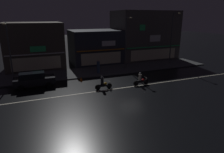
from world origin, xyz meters
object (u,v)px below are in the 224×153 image
object	(u,v)px
streetlamp_mid	(127,39)
traffic_cone	(81,79)
streetlamp_east	(172,35)
pedestrian_on_sidewalk	(98,67)
motorcycle_following	(141,80)
motorcycle_lead	(103,84)
streetlamp_west	(9,47)
parked_car_near_kerb	(34,79)

from	to	relation	value
streetlamp_mid	traffic_cone	xyz separation A→B (m)	(-7.56, -3.20, -4.20)
streetlamp_east	pedestrian_on_sidewalk	distance (m)	13.20
motorcycle_following	traffic_cone	bearing A→B (deg)	143.07
streetlamp_east	traffic_cone	xyz separation A→B (m)	(-15.60, -3.35, -4.51)
motorcycle_lead	motorcycle_following	world-z (taller)	same
streetlamp_mid	streetlamp_east	world-z (taller)	streetlamp_east
motorcycle_lead	streetlamp_east	bearing A→B (deg)	23.11
traffic_cone	motorcycle_lead	bearing A→B (deg)	-67.62
streetlamp_west	streetlamp_east	distance (m)	23.18
streetlamp_west	traffic_cone	size ratio (longest dim) A/B	12.33
streetlamp_west	motorcycle_following	bearing A→B (deg)	-26.53
streetlamp_west	traffic_cone	world-z (taller)	streetlamp_west
streetlamp_west	traffic_cone	distance (m)	8.94
streetlamp_mid	parked_car_near_kerb	bearing A→B (deg)	-165.63
parked_car_near_kerb	motorcycle_following	xyz separation A→B (m)	(11.23, -3.92, -0.24)
pedestrian_on_sidewalk	motorcycle_following	xyz separation A→B (m)	(2.94, -6.44, -0.32)
streetlamp_west	parked_car_near_kerb	distance (m)	4.90
streetlamp_east	pedestrian_on_sidewalk	xyz separation A→B (m)	(-12.59, -0.92, -3.84)
motorcycle_lead	traffic_cone	size ratio (longest dim) A/B	3.45
pedestrian_on_sidewalk	motorcycle_lead	distance (m)	6.32
streetlamp_west	motorcycle_lead	world-z (taller)	streetlamp_west
motorcycle_lead	pedestrian_on_sidewalk	bearing A→B (deg)	72.96
streetlamp_mid	pedestrian_on_sidewalk	bearing A→B (deg)	-170.29
streetlamp_west	parked_car_near_kerb	bearing A→B (deg)	-51.11
motorcycle_following	parked_car_near_kerb	bearing A→B (deg)	157.87
streetlamp_west	streetlamp_east	world-z (taller)	streetlamp_east
streetlamp_mid	motorcycle_lead	size ratio (longest dim) A/B	3.89
traffic_cone	motorcycle_following	bearing A→B (deg)	-34.05
motorcycle_lead	parked_car_near_kerb	bearing A→B (deg)	148.50
streetlamp_west	parked_car_near_kerb	world-z (taller)	streetlamp_west
streetlamp_west	streetlamp_east	bearing A→B (deg)	1.52
traffic_cone	pedestrian_on_sidewalk	bearing A→B (deg)	38.91
streetlamp_east	motorcycle_lead	bearing A→B (deg)	-153.36
motorcycle_lead	traffic_cone	xyz separation A→B (m)	(-1.53, 3.71, -0.36)
streetlamp_mid	pedestrian_on_sidewalk	distance (m)	5.81
streetlamp_mid	pedestrian_on_sidewalk	size ratio (longest dim) A/B	4.17
parked_car_near_kerb	motorcycle_lead	world-z (taller)	parked_car_near_kerb
traffic_cone	parked_car_near_kerb	bearing A→B (deg)	-179.02
streetlamp_west	streetlamp_east	size ratio (longest dim) A/B	0.85
parked_car_near_kerb	motorcycle_lead	distance (m)	7.73
parked_car_near_kerb	motorcycle_following	bearing A→B (deg)	-19.25
streetlamp_west	pedestrian_on_sidewalk	size ratio (longest dim) A/B	3.83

